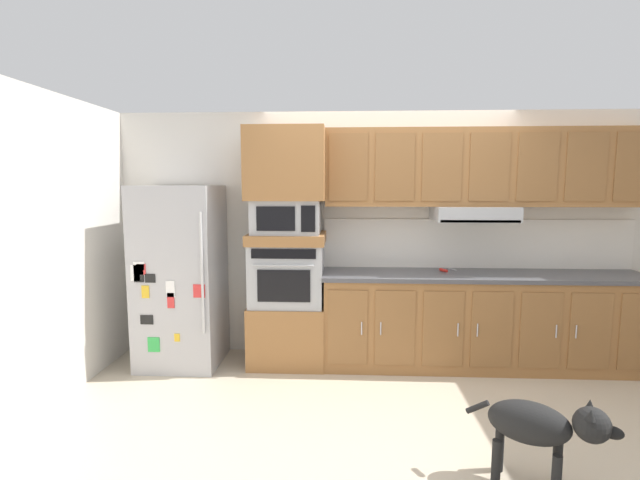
# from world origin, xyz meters

# --- Properties ---
(ground_plane) EXTENTS (9.60, 9.60, 0.00)m
(ground_plane) POSITION_xyz_m (0.00, 0.00, 0.00)
(ground_plane) COLOR beige
(back_kitchen_wall) EXTENTS (6.20, 0.12, 2.50)m
(back_kitchen_wall) POSITION_xyz_m (0.00, 1.11, 1.25)
(back_kitchen_wall) COLOR silver
(back_kitchen_wall) RESTS_ON ground
(side_panel_left) EXTENTS (0.12, 7.10, 2.50)m
(side_panel_left) POSITION_xyz_m (-2.80, 0.00, 1.25)
(side_panel_left) COLOR silver
(side_panel_left) RESTS_ON ground
(refrigerator) EXTENTS (0.76, 0.73, 1.76)m
(refrigerator) POSITION_xyz_m (-2.03, 0.68, 0.88)
(refrigerator) COLOR #ADADB2
(refrigerator) RESTS_ON ground
(oven_base_cabinet) EXTENTS (0.74, 0.62, 0.60)m
(oven_base_cabinet) POSITION_xyz_m (-0.98, 0.75, 0.30)
(oven_base_cabinet) COLOR #996638
(oven_base_cabinet) RESTS_ON ground
(built_in_oven) EXTENTS (0.70, 0.62, 0.60)m
(built_in_oven) POSITION_xyz_m (-0.98, 0.75, 0.90)
(built_in_oven) COLOR #A8AAAF
(built_in_oven) RESTS_ON oven_base_cabinet
(appliance_mid_shelf) EXTENTS (0.74, 0.62, 0.10)m
(appliance_mid_shelf) POSITION_xyz_m (-0.98, 0.75, 1.25)
(appliance_mid_shelf) COLOR #996638
(appliance_mid_shelf) RESTS_ON built_in_oven
(microwave) EXTENTS (0.64, 0.54, 0.32)m
(microwave) POSITION_xyz_m (-0.98, 0.75, 1.46)
(microwave) COLOR #A8AAAF
(microwave) RESTS_ON appliance_mid_shelf
(appliance_upper_cabinet) EXTENTS (0.74, 0.62, 0.68)m
(appliance_upper_cabinet) POSITION_xyz_m (-0.98, 0.75, 1.96)
(appliance_upper_cabinet) COLOR #996638
(appliance_upper_cabinet) RESTS_ON microwave
(lower_cabinet_run) EXTENTS (3.05, 0.63, 0.88)m
(lower_cabinet_run) POSITION_xyz_m (0.91, 0.75, 0.44)
(lower_cabinet_run) COLOR #996638
(lower_cabinet_run) RESTS_ON ground
(countertop_slab) EXTENTS (3.09, 0.64, 0.04)m
(countertop_slab) POSITION_xyz_m (0.91, 0.75, 0.90)
(countertop_slab) COLOR #4C4C51
(countertop_slab) RESTS_ON lower_cabinet_run
(backsplash_panel) EXTENTS (3.09, 0.02, 0.50)m
(backsplash_panel) POSITION_xyz_m (0.91, 1.04, 1.17)
(backsplash_panel) COLOR silver
(backsplash_panel) RESTS_ON countertop_slab
(upper_cabinet_with_hood) EXTENTS (3.05, 0.48, 0.88)m
(upper_cabinet_with_hood) POSITION_xyz_m (0.91, 0.87, 1.90)
(upper_cabinet_with_hood) COLOR #996638
(upper_cabinet_with_hood) RESTS_ON backsplash_panel
(screwdriver) EXTENTS (0.16, 0.16, 0.03)m
(screwdriver) POSITION_xyz_m (0.56, 0.82, 0.93)
(screwdriver) COLOR red
(screwdriver) RESTS_ON countertop_slab
(dog) EXTENTS (0.77, 0.44, 0.57)m
(dog) POSITION_xyz_m (0.71, -1.09, 0.38)
(dog) COLOR black
(dog) RESTS_ON ground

